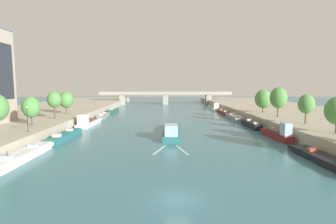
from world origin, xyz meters
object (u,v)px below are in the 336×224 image
barge_midriver (171,131)px  moored_boat_right_downstream (325,160)px  moored_boat_left_end (113,111)px  moored_boat_right_lone (214,107)px  moored_boat_left_gap_after (65,136)px  moored_boat_right_second (278,134)px  tree_right_far (306,104)px  tree_right_nearest (278,98)px  lamppost_left_bank (27,118)px  moored_boat_right_gap_after (251,124)px  tree_left_second (31,107)px  bridge_far (166,96)px  tree_right_end_of_row (263,99)px  tree_left_end_of_row (66,100)px  moored_boat_right_far (223,112)px  moored_boat_right_end (234,117)px  tree_left_midway (54,100)px  moored_boat_left_midway (103,116)px  moored_boat_left_downstream (23,155)px  moored_boat_left_second (88,122)px

barge_midriver → moored_boat_right_downstream: barge_midriver is taller
moored_boat_left_end → moored_boat_right_lone: 42.27m
moored_boat_left_gap_after → moored_boat_right_downstream: moored_boat_left_gap_after is taller
moored_boat_right_second → tree_right_far: 10.10m
moored_boat_right_second → tree_right_nearest: tree_right_nearest is taller
barge_midriver → tree_right_far: tree_right_far is taller
moored_boat_right_second → lamppost_left_bank: lamppost_left_bank is taller
barge_midriver → moored_boat_right_gap_after: size_ratio=1.66×
tree_left_second → bridge_far: tree_left_second is taller
tree_right_end_of_row → lamppost_left_bank: bearing=-150.7°
moored_boat_left_gap_after → tree_right_far: size_ratio=2.11×
moored_boat_left_gap_after → tree_left_second: (-7.33, 2.00, 5.41)m
moored_boat_right_gap_after → tree_left_second: bearing=-167.5°
lamppost_left_bank → tree_left_end_of_row: bearing=97.3°
tree_left_end_of_row → moored_boat_right_lone: bearing=36.6°
moored_boat_left_gap_after → moored_boat_right_far: 58.55m
barge_midriver → moored_boat_right_far: 43.33m
moored_boat_right_gap_after → tree_left_end_of_row: bearing=169.3°
moored_boat_right_end → moored_boat_right_downstream: bearing=-90.2°
moored_boat_right_second → bridge_far: bridge_far is taller
moored_boat_right_lone → tree_left_midway: bearing=-135.7°
tree_left_second → tree_left_midway: bearing=86.5°
barge_midriver → tree_left_midway: 29.54m
moored_boat_right_lone → bridge_far: size_ratio=0.23×
moored_boat_right_second → moored_boat_right_end: (-0.36, 28.83, -0.46)m
moored_boat_right_far → tree_right_nearest: 29.40m
barge_midriver → tree_right_nearest: (27.36, 10.79, 6.33)m
moored_boat_left_midway → barge_midriver: bearing=-53.7°
moored_boat_right_gap_after → tree_right_end_of_row: size_ratio=1.76×
moored_boat_left_gap_after → moored_boat_right_gap_after: moored_boat_right_gap_after is taller
moored_boat_left_downstream → moored_boat_right_end: bearing=44.9°
moored_boat_left_gap_after → tree_left_midway: bearing=120.0°
moored_boat_left_midway → moored_boat_right_end: bearing=-6.2°
moored_boat_left_midway → tree_right_end_of_row: tree_right_end_of_row is taller
moored_boat_left_midway → lamppost_left_bank: (-4.29, -37.20, 4.17)m
barge_midriver → moored_boat_left_midway: (-20.98, 28.53, -0.29)m
tree_left_end_of_row → moored_boat_left_second: bearing=-39.4°
moored_boat_left_gap_after → lamppost_left_bank: 7.97m
moored_boat_left_second → moored_boat_right_lone: (41.06, 42.64, -0.02)m
moored_boat_left_downstream → tree_left_midway: (-6.20, 25.61, 6.31)m
moored_boat_left_second → moored_boat_right_gap_after: size_ratio=1.21×
moored_boat_left_end → bridge_far: (20.31, 38.41, 3.71)m
barge_midriver → moored_boat_right_second: moored_boat_right_second is taller
bridge_far → moored_boat_left_second: bearing=-106.4°
moored_boat_right_downstream → moored_boat_right_far: size_ratio=1.17×
tree_left_end_of_row → moored_boat_right_end: bearing=6.5°
tree_left_second → moored_boat_left_midway: bearing=76.3°
moored_boat_left_end → tree_right_end_of_row: tree_right_end_of_row is taller
moored_boat_right_downstream → moored_boat_right_end: size_ratio=1.00×
moored_boat_left_downstream → tree_right_end_of_row: 62.54m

